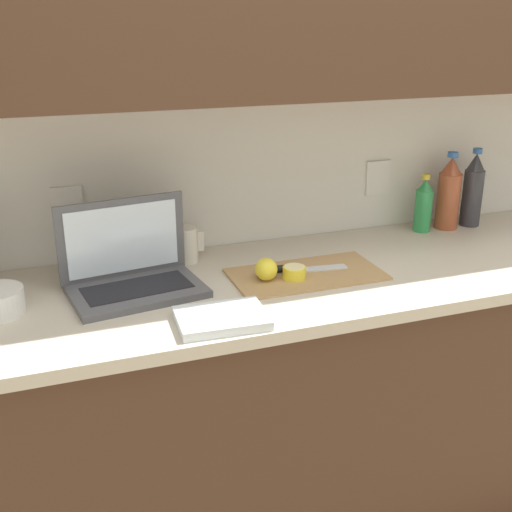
{
  "coord_description": "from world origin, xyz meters",
  "views": [
    {
      "loc": [
        -0.91,
        -1.59,
        1.64
      ],
      "look_at": [
        -0.34,
        -0.01,
        1.01
      ],
      "focal_mm": 45.0,
      "sensor_mm": 36.0,
      "label": 1
    }
  ],
  "objects": [
    {
      "name": "measuring_cup",
      "position": [
        -0.49,
        0.21,
        0.99
      ],
      "size": [
        0.1,
        0.08,
        0.11
      ],
      "color": "silver",
      "rests_on": "counter_unit"
    },
    {
      "name": "ground_plane",
      "position": [
        0.0,
        0.0,
        0.0
      ],
      "size": [
        12.0,
        12.0,
        0.0
      ],
      "primitive_type": "plane",
      "color": "#847056",
      "rests_on": "ground"
    },
    {
      "name": "laptop",
      "position": [
        -0.68,
        0.06,
        0.99
      ],
      "size": [
        0.38,
        0.27,
        0.24
      ],
      "rotation": [
        0.0,
        0.0,
        0.14
      ],
      "color": "#515156",
      "rests_on": "counter_unit"
    },
    {
      "name": "dish_towel",
      "position": [
        -0.51,
        -0.22,
        0.94
      ],
      "size": [
        0.23,
        0.17,
        0.02
      ],
      "primitive_type": "cube",
      "rotation": [
        0.0,
        0.0,
        -0.06
      ],
      "color": "white",
      "rests_on": "counter_unit"
    },
    {
      "name": "knife",
      "position": [
        -0.24,
        0.01,
        0.95
      ],
      "size": [
        0.27,
        0.06,
        0.02
      ],
      "rotation": [
        0.0,
        0.0,
        -0.12
      ],
      "color": "silver",
      "rests_on": "cutting_board"
    },
    {
      "name": "lemon_whole_beside",
      "position": [
        -0.32,
        -0.02,
        0.97
      ],
      "size": [
        0.06,
        0.06,
        0.06
      ],
      "color": "yellow",
      "rests_on": "cutting_board"
    },
    {
      "name": "bottle_water_clear",
      "position": [
        0.36,
        0.23,
        1.02
      ],
      "size": [
        0.06,
        0.06,
        0.2
      ],
      "color": "#2D934C",
      "rests_on": "counter_unit"
    },
    {
      "name": "bottle_green_soda",
      "position": [
        0.56,
        0.23,
        1.06
      ],
      "size": [
        0.07,
        0.07,
        0.28
      ],
      "color": "#333338",
      "rests_on": "counter_unit"
    },
    {
      "name": "cutting_board",
      "position": [
        -0.19,
        -0.02,
        0.93
      ],
      "size": [
        0.44,
        0.23,
        0.01
      ],
      "primitive_type": "cube",
      "color": "tan",
      "rests_on": "counter_unit"
    },
    {
      "name": "counter_unit",
      "position": [
        0.02,
        0.0,
        0.48
      ],
      "size": [
        2.49,
        0.64,
        0.93
      ],
      "color": "#472D1E",
      "rests_on": "ground_plane"
    },
    {
      "name": "wall_back",
      "position": [
        -0.0,
        0.25,
        1.56
      ],
      "size": [
        5.2,
        0.38,
        2.6
      ],
      "color": "white",
      "rests_on": "ground_plane"
    },
    {
      "name": "lemon_half_cut",
      "position": [
        -0.24,
        -0.04,
        0.96
      ],
      "size": [
        0.07,
        0.07,
        0.04
      ],
      "color": "yellow",
      "rests_on": "cutting_board"
    },
    {
      "name": "bottle_oil_tall",
      "position": [
        0.46,
        0.23,
        1.06
      ],
      "size": [
        0.08,
        0.08,
        0.27
      ],
      "color": "#A34C2D",
      "rests_on": "counter_unit"
    }
  ]
}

